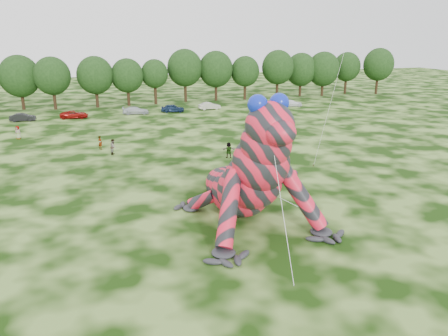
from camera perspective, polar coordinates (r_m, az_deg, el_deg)
The scene contains 28 objects.
ground at distance 34.32m, azimuth 5.41°, elevation -5.92°, with size 240.00×240.00×0.00m, color #16330A.
inflatable_gecko at distance 32.95m, azimuth 1.56°, elevation 2.22°, with size 16.58×19.69×9.84m, color red, non-canonical shape.
tree_5 at distance 88.34m, azimuth -25.06°, elevation 10.08°, with size 7.16×6.44×9.80m, color black, non-canonical shape.
tree_6 at distance 86.14m, azimuth -21.45°, elevation 10.26°, with size 6.52×5.86×9.49m, color black, non-canonical shape.
tree_7 at distance 86.17m, azimuth -16.42°, elevation 10.73°, with size 6.68×6.01×9.48m, color black, non-canonical shape.
tree_8 at distance 86.76m, azimuth -12.48°, elevation 10.88°, with size 6.14×5.53×8.94m, color black, non-canonical shape.
tree_9 at distance 87.81m, azimuth -9.01°, elevation 11.06°, with size 5.27×4.74×8.68m, color black, non-canonical shape.
tree_10 at distance 90.13m, azimuth -5.11°, elevation 11.93°, with size 7.09×6.38×10.50m, color black, non-canonical shape.
tree_11 at distance 91.43m, azimuth -1.07°, elevation 11.93°, with size 7.01×6.31×10.07m, color black, non-canonical shape.
tree_12 at distance 93.05m, azimuth 2.77°, elevation 11.67°, with size 5.99×5.39×8.97m, color black, non-canonical shape.
tree_13 at distance 95.19m, azimuth 7.01°, elevation 12.04°, with size 6.83×6.15×10.13m, color black, non-canonical shape.
tree_14 at distance 99.44m, azimuth 9.99°, elevation 11.92°, with size 6.82×6.14×9.40m, color black, non-canonical shape.
tree_15 at distance 101.04m, azimuth 12.82°, elevation 11.90°, with size 7.17×6.45×9.63m, color black, non-canonical shape.
tree_16 at distance 106.09m, azimuth 15.69°, elevation 11.86°, with size 6.26×5.63×9.37m, color black, non-canonical shape.
tree_17 at distance 107.59m, azimuth 19.47°, elevation 11.84°, with size 6.98×6.28×10.30m, color black, non-canonical shape.
car_1 at distance 76.78m, azimuth -24.80°, elevation 6.03°, with size 1.35×3.87×1.27m, color black.
car_2 at distance 76.43m, azimuth -18.98°, elevation 6.63°, with size 2.06×4.48×1.24m, color #9A100D.
car_3 at distance 77.54m, azimuth -11.47°, elevation 7.38°, with size 1.82×4.47×1.30m, color silver.
car_4 at distance 78.63m, azimuth -6.72°, elevation 7.77°, with size 1.64×4.08×1.39m, color #152645.
car_5 at distance 80.90m, azimuth -1.90°, elevation 8.11°, with size 1.40×4.01×1.32m, color beige.
car_6 at distance 84.20m, azimuth 5.05°, elevation 8.47°, with size 2.44×5.30×1.47m, color #252527.
car_7 at distance 85.17m, azimuth 8.75°, elevation 8.37°, with size 1.78×4.37×1.27m, color white.
spectator_3 at distance 66.13m, azimuth 6.38°, elevation 6.13°, with size 0.99×0.41×1.69m, color gray.
spectator_0 at distance 54.61m, azimuth -15.87°, elevation 3.20°, with size 0.61×0.40×1.66m, color gray.
spectator_2 at distance 66.46m, azimuth 7.61°, elevation 6.16°, with size 1.12×0.64×1.73m, color gray.
spectator_4 at distance 64.02m, azimuth -25.32°, elevation 4.22°, with size 0.84×0.55×1.73m, color gray.
spectator_5 at distance 48.99m, azimuth 0.62°, elevation 2.37°, with size 1.65×0.53×1.78m, color gray.
spectator_1 at distance 51.89m, azimuth -14.25°, elevation 2.70°, with size 0.88×0.69×1.82m, color gray.
Camera 1 is at (-12.78, -28.88, 13.44)m, focal length 35.00 mm.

